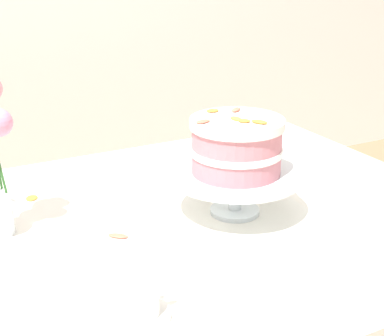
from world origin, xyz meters
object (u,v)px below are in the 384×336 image
(teacup, at_px, (137,304))
(layer_cake, at_px, (237,146))
(dining_table, at_px, (169,266))
(cake_stand, at_px, (236,179))

(teacup, bearing_deg, layer_cake, 36.73)
(dining_table, height_order, layer_cake, layer_cake)
(dining_table, height_order, teacup, teacup)
(layer_cake, bearing_deg, cake_stand, -57.95)
(teacup, bearing_deg, dining_table, 55.00)
(layer_cake, bearing_deg, teacup, -143.27)
(dining_table, distance_m, teacup, 0.34)
(cake_stand, bearing_deg, layer_cake, 122.05)
(layer_cake, height_order, teacup, layer_cake)
(cake_stand, distance_m, layer_cake, 0.08)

